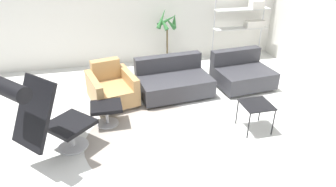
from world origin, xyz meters
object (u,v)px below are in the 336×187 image
at_px(potted_plant, 167,43).
at_px(shelf_unit, 250,17).
at_px(couch_second, 242,74).
at_px(side_table, 256,107).
at_px(armchair_red, 112,89).
at_px(couch_low, 173,82).
at_px(ottoman, 106,110).
at_px(lounge_chair, 42,113).

bearing_deg(potted_plant, shelf_unit, 2.48).
bearing_deg(couch_second, potted_plant, -54.15).
distance_m(couch_second, side_table, 1.65).
xyz_separation_m(armchair_red, side_table, (2.16, -1.44, 0.15)).
bearing_deg(shelf_unit, armchair_red, -155.15).
bearing_deg(side_table, armchair_red, 146.41).
bearing_deg(armchair_red, side_table, 133.08).
xyz_separation_m(couch_low, side_table, (0.96, -1.52, 0.17)).
distance_m(ottoman, armchair_red, 0.76).
height_order(couch_second, side_table, couch_second).
distance_m(lounge_chair, armchair_red, 1.84).
bearing_deg(couch_low, ottoman, 26.12).
distance_m(ottoman, shelf_unit, 4.40).
height_order(couch_second, shelf_unit, shelf_unit).
bearing_deg(couch_second, side_table, 65.91).
xyz_separation_m(armchair_red, couch_low, (1.20, 0.08, -0.02)).
height_order(potted_plant, shelf_unit, shelf_unit).
distance_m(lounge_chair, shelf_unit, 5.43).
distance_m(lounge_chair, couch_second, 3.99).
bearing_deg(side_table, couch_second, 71.87).
xyz_separation_m(armchair_red, couch_second, (2.67, 0.12, -0.02)).
relative_size(side_table, shelf_unit, 0.25).
xyz_separation_m(armchair_red, shelf_unit, (3.49, 1.62, 0.77)).
bearing_deg(shelf_unit, potted_plant, -177.52).
bearing_deg(armchair_red, couch_low, 170.58).
bearing_deg(shelf_unit, side_table, -113.54).
height_order(couch_low, shelf_unit, shelf_unit).
distance_m(ottoman, side_table, 2.40).
height_order(armchair_red, side_table, armchair_red).
height_order(armchair_red, couch_second, armchair_red).
bearing_deg(potted_plant, couch_second, -48.19).
height_order(ottoman, shelf_unit, shelf_unit).
bearing_deg(armchair_red, ottoman, 66.79).
distance_m(couch_second, shelf_unit, 1.88).
bearing_deg(lounge_chair, armchair_red, 104.82).
relative_size(couch_low, side_table, 3.13).
distance_m(couch_low, couch_second, 1.47).
bearing_deg(couch_second, ottoman, 11.31).
bearing_deg(couch_low, armchair_red, -2.05).
bearing_deg(potted_plant, side_table, -75.81).
distance_m(side_table, shelf_unit, 3.39).
xyz_separation_m(couch_second, shelf_unit, (0.82, 1.50, 0.79)).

